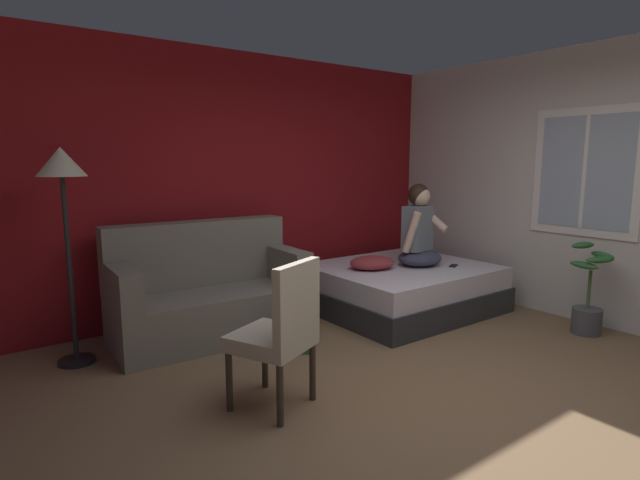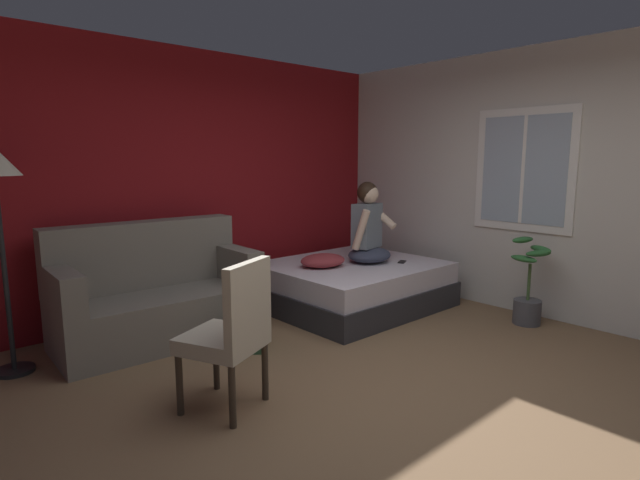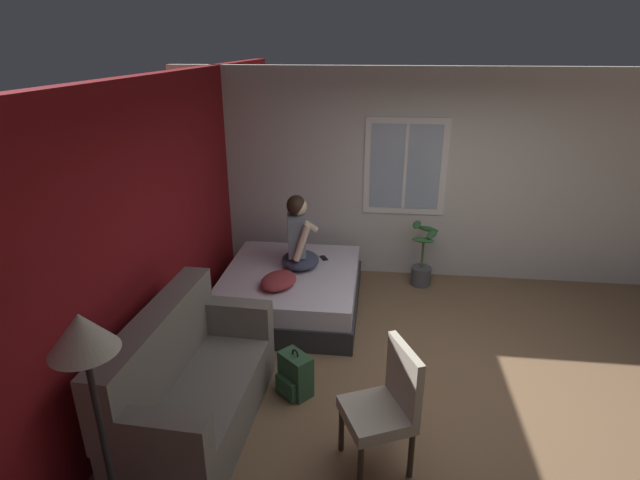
{
  "view_description": "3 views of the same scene",
  "coord_description": "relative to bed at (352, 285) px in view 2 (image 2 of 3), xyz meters",
  "views": [
    {
      "loc": [
        -2.53,
        -2.0,
        1.6
      ],
      "look_at": [
        0.25,
        1.79,
        0.85
      ],
      "focal_mm": 28.0,
      "sensor_mm": 36.0,
      "label": 1
    },
    {
      "loc": [
        -2.53,
        -2.0,
        1.6
      ],
      "look_at": [
        0.58,
        1.44,
        0.84
      ],
      "focal_mm": 28.0,
      "sensor_mm": 36.0,
      "label": 2
    },
    {
      "loc": [
        -3.87,
        0.74,
        2.96
      ],
      "look_at": [
        0.81,
        1.3,
        1.08
      ],
      "focal_mm": 28.0,
      "sensor_mm": 36.0,
      "label": 3
    }
  ],
  "objects": [
    {
      "name": "ground_plane",
      "position": [
        -1.29,
        -1.7,
        -0.24
      ],
      "size": [
        40.0,
        40.0,
        0.0
      ],
      "primitive_type": "plane",
      "color": "brown"
    },
    {
      "name": "wall_back_accent",
      "position": [
        -1.29,
        1.11,
        1.11
      ],
      "size": [
        9.88,
        0.16,
        2.7
      ],
      "primitive_type": "cube",
      "color": "maroon",
      "rests_on": "ground"
    },
    {
      "name": "wall_side_with_window",
      "position": [
        1.23,
        -1.7,
        1.12
      ],
      "size": [
        0.19,
        6.87,
        2.7
      ],
      "color": "silver",
      "rests_on": "ground"
    },
    {
      "name": "bed",
      "position": [
        0.0,
        0.0,
        0.0
      ],
      "size": [
        1.81,
        1.57,
        0.48
      ],
      "color": "#2D2D33",
      "rests_on": "ground"
    },
    {
      "name": "couch",
      "position": [
        -2.03,
        0.47,
        0.16
      ],
      "size": [
        1.73,
        0.9,
        1.04
      ],
      "color": "slate",
      "rests_on": "ground"
    },
    {
      "name": "side_chair",
      "position": [
        -2.21,
        -1.09,
        0.3
      ],
      "size": [
        0.61,
        0.61,
        0.98
      ],
      "color": "#382D23",
      "rests_on": "ground"
    },
    {
      "name": "person_seated",
      "position": [
        0.17,
        -0.07,
        0.6
      ],
      "size": [
        0.6,
        0.53,
        0.88
      ],
      "color": "#383D51",
      "rests_on": "bed"
    },
    {
      "name": "backpack",
      "position": [
        -1.52,
        -0.3,
        -0.04
      ],
      "size": [
        0.35,
        0.35,
        0.46
      ],
      "color": "#2D5133",
      "rests_on": "ground"
    },
    {
      "name": "throw_pillow",
      "position": [
        -0.38,
        0.06,
        0.31
      ],
      "size": [
        0.56,
        0.48,
        0.14
      ],
      "primitive_type": "ellipsoid",
      "rotation": [
        0.0,
        0.0,
        -0.3
      ],
      "color": "#993338",
      "rests_on": "bed"
    },
    {
      "name": "cell_phone",
      "position": [
        0.43,
        -0.34,
        0.25
      ],
      "size": [
        0.16,
        0.13,
        0.01
      ],
      "primitive_type": "cube",
      "rotation": [
        0.0,
        0.0,
        5.18
      ],
      "color": "black",
      "rests_on": "bed"
    },
    {
      "name": "potted_plant",
      "position": [
        0.83,
        -1.58,
        0.07
      ],
      "size": [
        0.39,
        0.37,
        0.85
      ],
      "color": "#4C4C51",
      "rests_on": "ground"
    }
  ]
}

